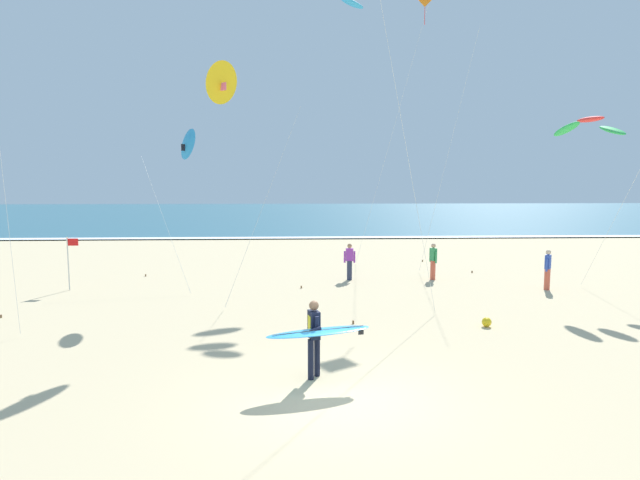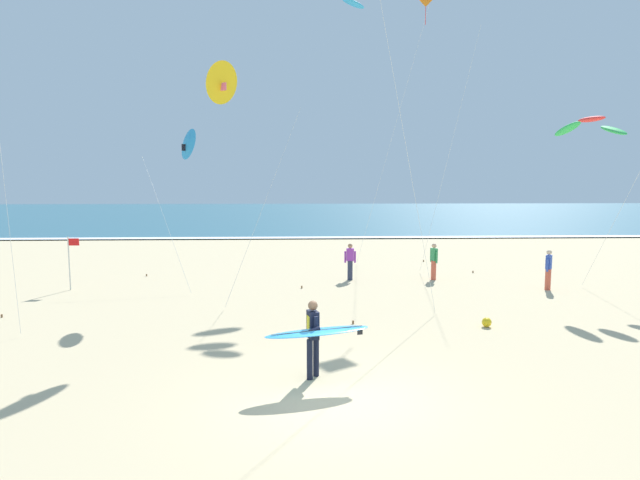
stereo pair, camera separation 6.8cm
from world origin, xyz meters
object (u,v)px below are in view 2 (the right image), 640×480
object	(u,v)px
bystander_blue_top	(548,270)
lifeguard_flag	(70,258)
bystander_green_top	(434,261)
kite_diamond_amber_mid	(428,11)
beach_ball	(487,322)
kite_delta_golden_outer	(221,83)
bystander_purple_top	(350,261)
kite_delta_cobalt_low	(187,144)
surfer_lead	(315,333)
kite_arc_scarlet_far	(591,126)

from	to	relation	value
bystander_blue_top	lifeguard_flag	distance (m)	18.71
bystander_green_top	lifeguard_flag	size ratio (longest dim) A/B	0.76
kite_diamond_amber_mid	bystander_blue_top	world-z (taller)	kite_diamond_amber_mid
bystander_blue_top	beach_ball	bearing A→B (deg)	-130.06
kite_delta_golden_outer	bystander_purple_top	world-z (taller)	kite_delta_golden_outer
kite_delta_cobalt_low	bystander_green_top	bearing A→B (deg)	15.49
surfer_lead	kite_delta_cobalt_low	xyz separation A→B (m)	(-4.38, 8.59, 4.53)
bystander_green_top	beach_ball	distance (m)	7.42
lifeguard_flag	beach_ball	bearing A→B (deg)	-22.11
beach_ball	bystander_green_top	bearing A→B (deg)	87.37
kite_diamond_amber_mid	kite_delta_cobalt_low	world-z (taller)	kite_diamond_amber_mid
kite_arc_scarlet_far	kite_delta_cobalt_low	distance (m)	15.49
kite_delta_cobalt_low	kite_delta_golden_outer	bearing A→B (deg)	-54.80
kite_arc_scarlet_far	kite_delta_cobalt_low	xyz separation A→B (m)	(-15.44, -0.87, -0.80)
surfer_lead	bystander_purple_top	bearing A→B (deg)	80.68
surfer_lead	kite_delta_golden_outer	world-z (taller)	kite_delta_golden_outer
kite_delta_cobalt_low	bystander_purple_top	size ratio (longest dim) A/B	3.88
kite_delta_golden_outer	bystander_blue_top	size ratio (longest dim) A/B	5.05
kite_diamond_amber_mid	lifeguard_flag	xyz separation A→B (m)	(-14.71, -3.31, -10.49)
bystander_green_top	beach_ball	size ratio (longest dim) A/B	5.68
kite_diamond_amber_mid	beach_ball	xyz separation A→B (m)	(-0.30, -9.17, -11.62)
surfer_lead	kite_diamond_amber_mid	bearing A→B (deg)	67.40
kite_diamond_amber_mid	beach_ball	world-z (taller)	kite_diamond_amber_mid
bystander_blue_top	beach_ball	size ratio (longest dim) A/B	5.68
kite_diamond_amber_mid	kite_delta_golden_outer	world-z (taller)	kite_diamond_amber_mid
bystander_purple_top	kite_delta_cobalt_low	bearing A→B (deg)	-155.58
surfer_lead	lifeguard_flag	size ratio (longest dim) A/B	1.10
kite_delta_golden_outer	bystander_blue_top	xyz separation A→B (m)	(12.22, 2.70, -6.52)
bystander_purple_top	bystander_green_top	bearing A→B (deg)	-1.62
kite_delta_cobalt_low	beach_ball	distance (m)	11.92
kite_delta_cobalt_low	bystander_blue_top	size ratio (longest dim) A/B	3.88
kite_delta_golden_outer	lifeguard_flag	distance (m)	9.53
surfer_lead	beach_ball	world-z (taller)	surfer_lead
beach_ball	surfer_lead	bearing A→B (deg)	-142.62
beach_ball	kite_diamond_amber_mid	bearing A→B (deg)	88.14
lifeguard_flag	beach_ball	world-z (taller)	lifeguard_flag
kite_arc_scarlet_far	kite_delta_cobalt_low	size ratio (longest dim) A/B	1.09
kite_diamond_amber_mid	bystander_green_top	world-z (taller)	kite_diamond_amber_mid
kite_delta_golden_outer	bystander_blue_top	world-z (taller)	kite_delta_golden_outer
surfer_lead	bystander_green_top	size ratio (longest dim) A/B	1.46
lifeguard_flag	kite_arc_scarlet_far	bearing A→B (deg)	-0.95
bystander_green_top	beach_ball	bearing A→B (deg)	-92.63
bystander_blue_top	beach_ball	distance (m)	6.68
bystander_blue_top	bystander_green_top	world-z (taller)	same
kite_diamond_amber_mid	beach_ball	size ratio (longest dim) A/B	46.31
surfer_lead	kite_delta_golden_outer	distance (m)	9.34
kite_delta_golden_outer	kite_arc_scarlet_far	bearing A→B (deg)	12.75
kite_arc_scarlet_far	bystander_green_top	xyz separation A→B (m)	(-5.57, 1.87, -5.56)
bystander_green_top	lifeguard_flag	xyz separation A→B (m)	(-14.75, -1.53, 0.45)
kite_diamond_amber_mid	bystander_green_top	xyz separation A→B (m)	(0.04, -1.78, -10.94)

